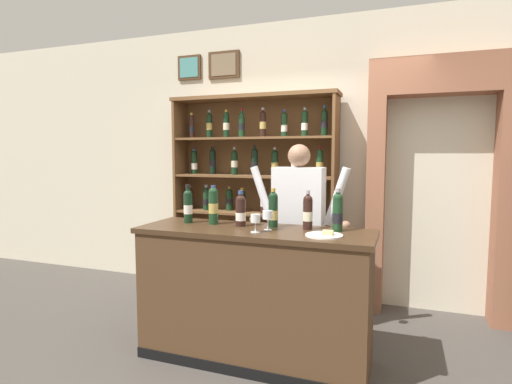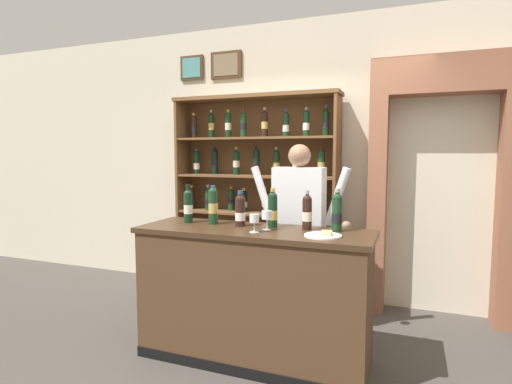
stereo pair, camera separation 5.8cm
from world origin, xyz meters
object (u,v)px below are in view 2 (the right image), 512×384
at_px(tasting_bottle_riserva, 337,212).
at_px(cheese_plate, 323,235).
at_px(tasting_counter, 253,295).
at_px(tasting_bottle_brunello, 273,209).
at_px(tasting_bottle_prosecco, 307,212).
at_px(tasting_bottle_super_tuscan, 240,210).
at_px(wine_shelf, 256,191).
at_px(wine_glass_spare, 267,216).
at_px(tasting_bottle_grappa, 188,205).
at_px(wine_glass_right, 254,220).
at_px(shopkeeper, 299,217).
at_px(tasting_bottle_bianco, 213,205).

xyz_separation_m(tasting_bottle_riserva, cheese_plate, (-0.05, -0.21, -0.14)).
height_order(tasting_counter, tasting_bottle_brunello, tasting_bottle_brunello).
bearing_deg(tasting_bottle_prosecco, cheese_plate, -51.35).
bearing_deg(tasting_bottle_super_tuscan, tasting_bottle_riserva, 3.54).
xyz_separation_m(wine_shelf, wine_glass_spare, (0.62, -1.38, -0.04)).
distance_m(tasting_counter, wine_glass_spare, 0.64).
xyz_separation_m(tasting_bottle_grappa, cheese_plate, (1.16, -0.16, -0.14)).
relative_size(tasting_bottle_riserva, wine_glass_right, 2.37).
relative_size(tasting_counter, cheese_plate, 6.93).
relative_size(tasting_bottle_brunello, tasting_bottle_prosecco, 1.02).
bearing_deg(wine_shelf, tasting_bottle_prosecco, -54.44).
bearing_deg(tasting_bottle_super_tuscan, cheese_plate, -13.50).
bearing_deg(tasting_bottle_grappa, tasting_bottle_prosecco, 2.62).
bearing_deg(tasting_counter, shopkeeper, 71.92).
distance_m(tasting_counter, cheese_plate, 0.77).
bearing_deg(tasting_bottle_bianco, wine_glass_right, -25.71).
xyz_separation_m(tasting_bottle_bianco, tasting_bottle_riserva, (0.99, 0.04, -0.01)).
relative_size(wine_glass_right, wine_glass_spare, 0.90).
distance_m(shopkeeper, tasting_bottle_riserva, 0.64).
distance_m(tasting_bottle_riserva, cheese_plate, 0.26).
distance_m(tasting_bottle_bianco, wine_glass_spare, 0.51).
height_order(tasting_bottle_grappa, wine_glass_spare, tasting_bottle_grappa).
bearing_deg(tasting_counter, tasting_bottle_super_tuscan, 150.43).
bearing_deg(cheese_plate, tasting_bottle_super_tuscan, 166.50).
bearing_deg(tasting_bottle_prosecco, tasting_bottle_super_tuscan, -175.34).
xyz_separation_m(tasting_bottle_grappa, tasting_bottle_brunello, (0.72, 0.05, -0.01)).
distance_m(tasting_bottle_brunello, wine_glass_spare, 0.14).
distance_m(tasting_bottle_bianco, tasting_bottle_super_tuscan, 0.24).
bearing_deg(wine_glass_spare, wine_shelf, 114.12).
xyz_separation_m(wine_shelf, tasting_bottle_super_tuscan, (0.37, -1.29, -0.03)).
height_order(tasting_counter, tasting_bottle_riserva, tasting_bottle_riserva).
bearing_deg(cheese_plate, wine_glass_spare, 170.61).
xyz_separation_m(tasting_bottle_grappa, tasting_bottle_bianco, (0.23, 0.01, 0.01)).
height_order(wine_shelf, tasting_bottle_brunello, wine_shelf).
xyz_separation_m(shopkeeper, cheese_plate, (0.36, -0.69, -0.01)).
bearing_deg(tasting_bottle_bianco, wine_glass_spare, -11.77).
bearing_deg(tasting_bottle_riserva, shopkeeper, 131.04).
height_order(tasting_bottle_bianco, tasting_bottle_prosecco, tasting_bottle_bianco).
xyz_separation_m(tasting_bottle_bianco, wine_glass_spare, (0.50, -0.10, -0.05)).
bearing_deg(wine_shelf, tasting_bottle_super_tuscan, -74.21).
xyz_separation_m(tasting_counter, shopkeeper, (0.20, 0.60, 0.53)).
relative_size(tasting_bottle_super_tuscan, cheese_plate, 1.08).
bearing_deg(tasting_bottle_prosecco, tasting_bottle_riserva, 0.86).
xyz_separation_m(shopkeeper, tasting_bottle_brunello, (-0.08, -0.48, 0.13)).
xyz_separation_m(tasting_counter, tasting_bottle_brunello, (0.11, 0.12, 0.66)).
relative_size(shopkeeper, tasting_bottle_riserva, 5.30).
height_order(tasting_bottle_grappa, tasting_bottle_riserva, tasting_bottle_grappa).
bearing_deg(shopkeeper, tasting_bottle_prosecco, -68.28).
xyz_separation_m(tasting_bottle_prosecco, wine_glass_spare, (-0.27, -0.14, -0.02)).
relative_size(tasting_bottle_brunello, wine_glass_spare, 2.06).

